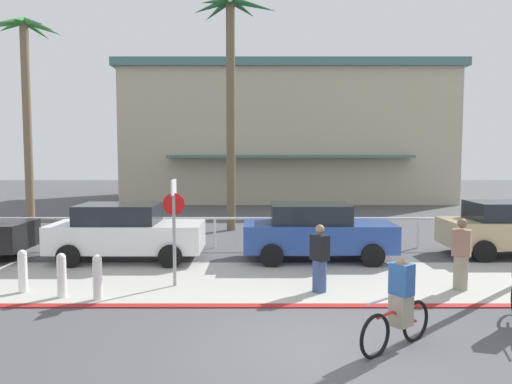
% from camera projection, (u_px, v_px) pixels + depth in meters
% --- Properties ---
extents(ground_plane, '(80.00, 80.00, 0.00)m').
position_uv_depth(ground_plane, '(281.00, 240.00, 17.88)').
color(ground_plane, '#4C4C51').
extents(sidewalk_strip, '(44.00, 4.00, 0.02)m').
position_uv_depth(sidewalk_strip, '(292.00, 281.00, 12.09)').
color(sidewalk_strip, '#ADAAA0').
rests_on(sidewalk_strip, ground).
extents(curb_paint, '(44.00, 0.24, 0.03)m').
position_uv_depth(curb_paint, '(299.00, 306.00, 10.10)').
color(curb_paint, maroon).
rests_on(curb_paint, ground).
extents(building_backdrop, '(21.56, 11.58, 8.91)m').
position_uv_depth(building_backdrop, '(285.00, 135.00, 34.55)').
color(building_backdrop, '#BCAD8E').
rests_on(building_backdrop, ground).
extents(rail_fence, '(27.40, 0.08, 1.04)m').
position_uv_depth(rail_fence, '(283.00, 223.00, 16.31)').
color(rail_fence, white).
rests_on(rail_fence, ground).
extents(stop_sign_bike_lane, '(0.52, 0.56, 2.56)m').
position_uv_depth(stop_sign_bike_lane, '(174.00, 217.00, 11.51)').
color(stop_sign_bike_lane, gray).
rests_on(stop_sign_bike_lane, ground).
extents(bollard_0, '(0.20, 0.20, 1.00)m').
position_uv_depth(bollard_0, '(62.00, 275.00, 10.67)').
color(bollard_0, white).
rests_on(bollard_0, ground).
extents(bollard_1, '(0.20, 0.20, 1.00)m').
position_uv_depth(bollard_1, '(98.00, 277.00, 10.49)').
color(bollard_1, white).
rests_on(bollard_1, ground).
extents(bollard_2, '(0.20, 0.20, 1.00)m').
position_uv_depth(bollard_2, '(23.00, 271.00, 11.04)').
color(bollard_2, white).
rests_on(bollard_2, ground).
extents(palm_tree_1, '(3.11, 3.36, 9.00)m').
position_uv_depth(palm_tree_1, '(26.00, 70.00, 20.98)').
color(palm_tree_1, '#756047').
rests_on(palm_tree_1, ground).
extents(palm_tree_2, '(3.39, 2.83, 9.47)m').
position_uv_depth(palm_tree_2, '(231.00, 60.00, 19.62)').
color(palm_tree_2, brown).
rests_on(palm_tree_2, ground).
extents(car_white_1, '(4.40, 2.02, 1.69)m').
position_uv_depth(car_white_1, '(126.00, 232.00, 14.33)').
color(car_white_1, white).
rests_on(car_white_1, ground).
extents(car_blue_2, '(4.40, 2.02, 1.69)m').
position_uv_depth(car_blue_2, '(317.00, 231.00, 14.41)').
color(car_blue_2, '#284793').
rests_on(car_blue_2, ground).
extents(cyclist_red_1, '(1.46, 1.19, 1.50)m').
position_uv_depth(cyclist_red_1, '(400.00, 306.00, 7.94)').
color(cyclist_red_1, black).
rests_on(cyclist_red_1, ground).
extents(pedestrian_0, '(0.45, 0.48, 1.57)m').
position_uv_depth(pedestrian_0, '(320.00, 262.00, 11.07)').
color(pedestrian_0, '#384C7A').
rests_on(pedestrian_0, ground).
extents(pedestrian_1, '(0.48, 0.44, 1.68)m').
position_uv_depth(pedestrian_1, '(462.00, 257.00, 11.24)').
color(pedestrian_1, gray).
rests_on(pedestrian_1, ground).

